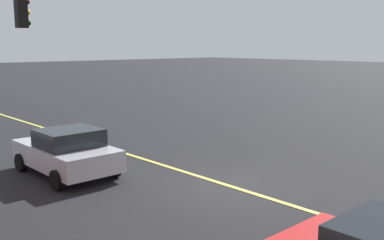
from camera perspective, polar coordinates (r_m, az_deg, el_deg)
name	(u,v)px	position (r m, az deg, el deg)	size (l,w,h in m)	color
ground	(226,185)	(13.37, 4.42, -8.33)	(200.00, 200.00, 0.00)	black
lane_stripe_center	(226,185)	(13.37, 4.42, -8.31)	(80.00, 0.16, 0.01)	#D8CC4C
car_silver	(67,152)	(14.74, -15.79, -3.93)	(3.96, 2.12, 1.51)	#A8AAB2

